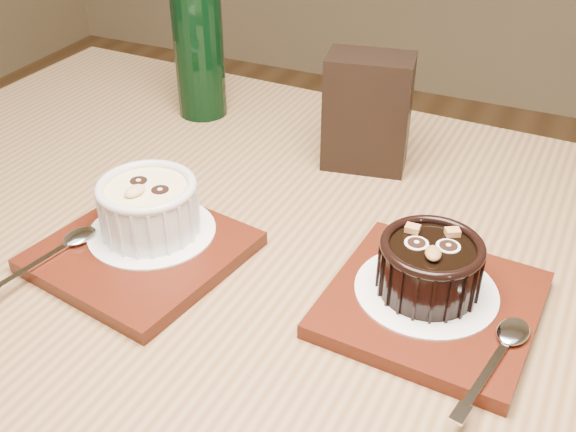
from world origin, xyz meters
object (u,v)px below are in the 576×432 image
Objects in this scene: table at (295,332)px; ramekin_dark at (430,264)px; condiment_stand at (367,112)px; tray_right at (431,304)px; tray_left at (142,252)px; ramekin_white at (148,205)px; green_bottle at (199,46)px.

ramekin_dark reaches higher than table.
tray_right is at bearing -58.06° from condiment_stand.
tray_left is at bearing -116.81° from condiment_stand.
tray_right is 0.28m from condiment_stand.
table is 6.84× the size of tray_left.
ramekin_dark is (-0.01, 0.01, 0.04)m from tray_right.
ramekin_dark reaches higher than tray_right.
ramekin_dark is at bearing 10.24° from tray_left.
green_bottle reaches higher than ramekin_white.
table is 0.42m from green_bottle.
tray_right is at bearing 8.59° from tray_left.
green_bottle is (-0.12, 0.30, 0.05)m from ramekin_white.
tray_left is 0.05m from ramekin_white.
tray_left is at bearing 174.96° from ramekin_dark.
green_bottle reaches higher than ramekin_dark.
table is at bearing 20.19° from tray_left.
table is 13.30× the size of ramekin_dark.
green_bottle is (-0.26, 0.27, 0.19)m from table.
green_bottle is at bearing 169.63° from condiment_stand.
tray_left is at bearing -69.75° from green_bottle.
tray_left is 1.79× the size of ramekin_white.
table is 8.80× the size of condiment_stand.
ramekin_dark reaches higher than tray_left.
table is at bearing 163.26° from ramekin_dark.
condiment_stand is at bearing 63.19° from tray_left.
ramekin_white is 0.28m from ramekin_dark.
ramekin_white is (-0.00, 0.02, 0.04)m from tray_left.
tray_right is at bearing 14.68° from ramekin_white.
table is at bearing 21.91° from ramekin_white.
table is at bearing -88.52° from condiment_stand.
condiment_stand is (-0.14, 0.23, 0.02)m from ramekin_dark.
condiment_stand is at bearing 121.94° from tray_right.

